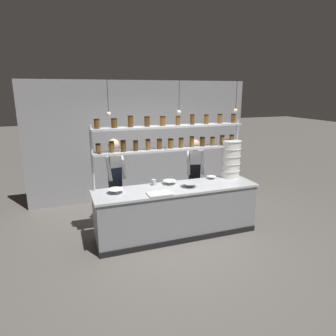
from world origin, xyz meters
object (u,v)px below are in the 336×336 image
object	(u,v)px
chef_left	(115,177)
prep_bowl_near_left	(170,182)
prep_bowl_near_right	(190,185)
serving_cup_front	(154,182)
container_stack	(231,159)
prep_bowl_center_back	(116,191)
chef_center	(194,172)
spice_shelf_unit	(170,140)
cutting_board	(159,194)
prep_bowl_center_front	(211,177)

from	to	relation	value
chef_left	prep_bowl_near_left	world-z (taller)	chef_left
prep_bowl_near_right	serving_cup_front	bearing A→B (deg)	151.48
container_stack	serving_cup_front	xyz separation A→B (m)	(-1.59, 0.01, -0.31)
prep_bowl_center_back	serving_cup_front	xyz separation A→B (m)	(0.73, 0.20, 0.02)
container_stack	prep_bowl_near_right	distance (m)	1.11
container_stack	prep_bowl_near_right	xyz separation A→B (m)	(-1.02, -0.31, -0.33)
prep_bowl_near_left	chef_left	bearing A→B (deg)	149.04
chef_center	prep_bowl_near_right	xyz separation A→B (m)	(-0.47, -0.80, 0.02)
spice_shelf_unit	serving_cup_front	world-z (taller)	spice_shelf_unit
chef_center	serving_cup_front	xyz separation A→B (m)	(-1.04, -0.49, 0.04)
chef_center	container_stack	world-z (taller)	container_stack
spice_shelf_unit	prep_bowl_center_back	distance (m)	1.35
chef_left	chef_center	xyz separation A→B (m)	(1.66, -0.02, -0.07)
spice_shelf_unit	chef_left	world-z (taller)	spice_shelf_unit
prep_bowl_near_left	serving_cup_front	bearing A→B (deg)	171.91
cutting_board	prep_bowl_near_left	bearing A→B (deg)	52.74
container_stack	serving_cup_front	world-z (taller)	container_stack
chef_left	prep_bowl_center_front	world-z (taller)	chef_left
chef_center	prep_bowl_near_right	size ratio (longest dim) A/B	5.74
prep_bowl_center_front	prep_bowl_near_right	size ratio (longest dim) A/B	0.65
serving_cup_front	cutting_board	bearing A→B (deg)	-97.03
chef_left	prep_bowl_near_left	xyz separation A→B (m)	(0.91, -0.55, -0.05)
chef_left	prep_bowl_near_left	size ratio (longest dim) A/B	6.87
cutting_board	container_stack	bearing A→B (deg)	17.00
prep_bowl_center_back	serving_cup_front	size ratio (longest dim) A/B	2.50
prep_bowl_near_left	container_stack	bearing A→B (deg)	1.62
prep_bowl_near_left	prep_bowl_center_back	world-z (taller)	prep_bowl_center_back
prep_bowl_center_back	serving_cup_front	bearing A→B (deg)	14.96
prep_bowl_near_left	prep_bowl_near_right	bearing A→B (deg)	-43.84
chef_left	prep_bowl_near_right	xyz separation A→B (m)	(1.19, -0.82, -0.05)
cutting_board	serving_cup_front	bearing A→B (deg)	82.97
chef_center	prep_bowl_center_back	bearing A→B (deg)	-144.49
chef_left	prep_bowl_near_right	bearing A→B (deg)	-46.37
prep_bowl_near_left	spice_shelf_unit	bearing A→B (deg)	66.27
chef_left	cutting_board	distance (m)	1.16
prep_bowl_center_front	prep_bowl_near_left	bearing A→B (deg)	-177.14
cutting_board	prep_bowl_center_back	xyz separation A→B (m)	(-0.67, 0.32, 0.02)
chef_left	cutting_board	size ratio (longest dim) A/B	4.33
cutting_board	prep_bowl_near_left	distance (m)	0.59
container_stack	prep_bowl_near_left	bearing A→B (deg)	-178.38
prep_bowl_near_left	prep_bowl_center_back	size ratio (longest dim) A/B	0.94
chef_left	prep_bowl_center_back	size ratio (longest dim) A/B	6.49
container_stack	cutting_board	xyz separation A→B (m)	(-1.66, -0.51, -0.35)
prep_bowl_center_front	prep_bowl_center_back	distance (m)	1.93
chef_center	prep_bowl_near_right	distance (m)	0.93
container_stack	prep_bowl_near_right	bearing A→B (deg)	-163.09
prep_bowl_center_front	spice_shelf_unit	bearing A→B (deg)	175.36
chef_left	container_stack	bearing A→B (deg)	-24.91
spice_shelf_unit	chef_left	distance (m)	1.28
prep_bowl_near_left	serving_cup_front	world-z (taller)	serving_cup_front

